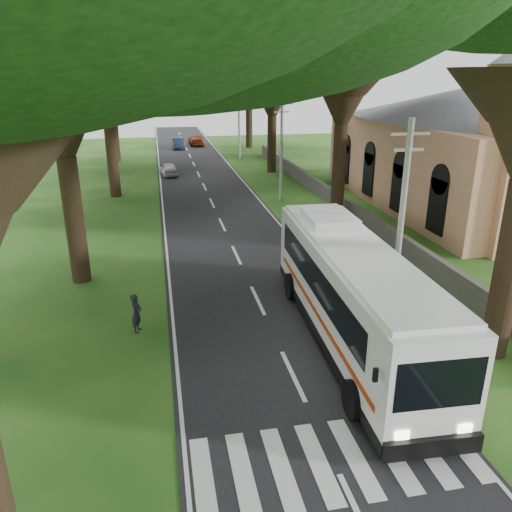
{
  "coord_description": "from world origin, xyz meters",
  "views": [
    {
      "loc": [
        -4.01,
        -11.82,
        9.58
      ],
      "look_at": [
        -0.11,
        7.83,
        2.2
      ],
      "focal_mm": 35.0,
      "sensor_mm": 36.0,
      "label": 1
    }
  ],
  "objects_px": {
    "distant_car_b": "(178,143)",
    "distant_car_c": "(196,140)",
    "pole_mid": "(281,147)",
    "coach_bus": "(352,291)",
    "pedestrian": "(136,313)",
    "pole_near": "(402,216)",
    "pole_far": "(239,123)",
    "distant_car_a": "(169,169)",
    "church": "(461,141)"
  },
  "relations": [
    {
      "from": "coach_bus",
      "to": "pedestrian",
      "type": "bearing_deg",
      "value": 166.41
    },
    {
      "from": "distant_car_a",
      "to": "distant_car_c",
      "type": "height_order",
      "value": "distant_car_c"
    },
    {
      "from": "pedestrian",
      "to": "coach_bus",
      "type": "bearing_deg",
      "value": -89.76
    },
    {
      "from": "coach_bus",
      "to": "pedestrian",
      "type": "relative_size",
      "value": 8.18
    },
    {
      "from": "pole_near",
      "to": "pole_far",
      "type": "xyz_separation_m",
      "value": [
        0.0,
        40.0,
        0.0
      ]
    },
    {
      "from": "pole_near",
      "to": "coach_bus",
      "type": "xyz_separation_m",
      "value": [
        -2.8,
        -2.08,
        -2.14
      ]
    },
    {
      "from": "church",
      "to": "coach_bus",
      "type": "distance_m",
      "value": 23.42
    },
    {
      "from": "coach_bus",
      "to": "distant_car_b",
      "type": "relative_size",
      "value": 3.09
    },
    {
      "from": "distant_car_b",
      "to": "distant_car_c",
      "type": "relative_size",
      "value": 0.87
    },
    {
      "from": "pole_near",
      "to": "pole_far",
      "type": "relative_size",
      "value": 1.0
    },
    {
      "from": "church",
      "to": "distant_car_a",
      "type": "distance_m",
      "value": 26.83
    },
    {
      "from": "pole_far",
      "to": "pedestrian",
      "type": "distance_m",
      "value": 41.37
    },
    {
      "from": "church",
      "to": "pole_far",
      "type": "distance_m",
      "value": 27.41
    },
    {
      "from": "pole_near",
      "to": "pole_far",
      "type": "height_order",
      "value": "same"
    },
    {
      "from": "coach_bus",
      "to": "pole_near",
      "type": "bearing_deg",
      "value": 38.95
    },
    {
      "from": "church",
      "to": "distant_car_b",
      "type": "distance_m",
      "value": 40.08
    },
    {
      "from": "coach_bus",
      "to": "distant_car_c",
      "type": "height_order",
      "value": "coach_bus"
    },
    {
      "from": "pole_near",
      "to": "distant_car_a",
      "type": "bearing_deg",
      "value": 104.77
    },
    {
      "from": "coach_bus",
      "to": "distant_car_c",
      "type": "relative_size",
      "value": 2.68
    },
    {
      "from": "distant_car_b",
      "to": "pedestrian",
      "type": "relative_size",
      "value": 2.65
    },
    {
      "from": "distant_car_c",
      "to": "pedestrian",
      "type": "distance_m",
      "value": 53.65
    },
    {
      "from": "distant_car_a",
      "to": "pole_near",
      "type": "bearing_deg",
      "value": 97.73
    },
    {
      "from": "pole_far",
      "to": "distant_car_c",
      "type": "distance_m",
      "value": 14.38
    },
    {
      "from": "pole_near",
      "to": "coach_bus",
      "type": "height_order",
      "value": "pole_near"
    },
    {
      "from": "pole_mid",
      "to": "distant_car_b",
      "type": "bearing_deg",
      "value": 102.1
    },
    {
      "from": "church",
      "to": "distant_car_b",
      "type": "relative_size",
      "value": 5.71
    },
    {
      "from": "distant_car_c",
      "to": "pole_far",
      "type": "bearing_deg",
      "value": 106.02
    },
    {
      "from": "pole_near",
      "to": "pedestrian",
      "type": "relative_size",
      "value": 5.05
    },
    {
      "from": "pole_far",
      "to": "pedestrian",
      "type": "bearing_deg",
      "value": -105.02
    },
    {
      "from": "pedestrian",
      "to": "distant_car_b",
      "type": "bearing_deg",
      "value": 11.51
    },
    {
      "from": "distant_car_c",
      "to": "pedestrian",
      "type": "bearing_deg",
      "value": 82.46
    },
    {
      "from": "distant_car_a",
      "to": "pole_mid",
      "type": "bearing_deg",
      "value": 118.13
    },
    {
      "from": "pole_near",
      "to": "distant_car_b",
      "type": "height_order",
      "value": "pole_near"
    },
    {
      "from": "pole_far",
      "to": "pedestrian",
      "type": "relative_size",
      "value": 5.05
    },
    {
      "from": "pedestrian",
      "to": "church",
      "type": "bearing_deg",
      "value": -40.12
    },
    {
      "from": "pole_mid",
      "to": "coach_bus",
      "type": "height_order",
      "value": "pole_mid"
    },
    {
      "from": "pedestrian",
      "to": "pole_far",
      "type": "bearing_deg",
      "value": 1.16
    },
    {
      "from": "pole_mid",
      "to": "distant_car_b",
      "type": "height_order",
      "value": "pole_mid"
    },
    {
      "from": "church",
      "to": "pole_mid",
      "type": "xyz_separation_m",
      "value": [
        -12.36,
        4.45,
        -0.73
      ]
    },
    {
      "from": "church",
      "to": "distant_car_a",
      "type": "relative_size",
      "value": 6.52
    },
    {
      "from": "pole_mid",
      "to": "coach_bus",
      "type": "bearing_deg",
      "value": -97.22
    },
    {
      "from": "distant_car_c",
      "to": "pole_near",
      "type": "bearing_deg",
      "value": 93.9
    },
    {
      "from": "coach_bus",
      "to": "pedestrian",
      "type": "distance_m",
      "value": 8.3
    },
    {
      "from": "coach_bus",
      "to": "distant_car_a",
      "type": "relative_size",
      "value": 3.52
    },
    {
      "from": "pole_far",
      "to": "distant_car_c",
      "type": "height_order",
      "value": "pole_far"
    },
    {
      "from": "distant_car_c",
      "to": "church",
      "type": "bearing_deg",
      "value": 112.98
    },
    {
      "from": "church",
      "to": "pole_mid",
      "type": "relative_size",
      "value": 3.0
    },
    {
      "from": "pedestrian",
      "to": "distant_car_c",
      "type": "bearing_deg",
      "value": 8.93
    },
    {
      "from": "pedestrian",
      "to": "pole_near",
      "type": "bearing_deg",
      "value": -74.76
    },
    {
      "from": "pole_mid",
      "to": "distant_car_c",
      "type": "height_order",
      "value": "pole_mid"
    }
  ]
}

